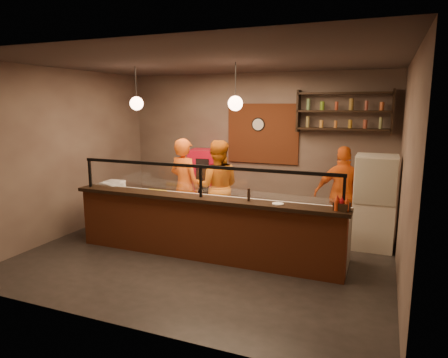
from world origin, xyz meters
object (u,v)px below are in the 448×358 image
at_px(fridge, 374,202).
at_px(wall_clock, 258,124).
at_px(pizza_dough, 186,199).
at_px(cook_left, 184,186).
at_px(condiment_caddy, 342,207).
at_px(cook_right, 343,194).
at_px(cook_mid, 217,187).
at_px(red_cooler, 205,183).
at_px(pepper_mill, 249,195).

bearing_deg(fridge, wall_clock, 156.19).
bearing_deg(pizza_dough, cook_left, 119.59).
height_order(fridge, condiment_caddy, fridge).
height_order(cook_right, pizza_dough, cook_right).
bearing_deg(cook_mid, fridge, 165.19).
relative_size(cook_left, fridge, 1.13).
bearing_deg(pizza_dough, red_cooler, 105.94).
distance_m(fridge, pepper_mill, 2.44).
distance_m(wall_clock, condiment_caddy, 3.61).
height_order(wall_clock, pepper_mill, wall_clock).
bearing_deg(pepper_mill, cook_mid, 129.00).
relative_size(cook_right, pepper_mill, 9.00).
relative_size(wall_clock, red_cooler, 0.20).
xyz_separation_m(cook_right, pizza_dough, (-2.51, -1.44, 0.01)).
xyz_separation_m(fridge, condiment_caddy, (-0.40, -1.66, 0.28)).
bearing_deg(cook_left, fridge, -158.37).
relative_size(pizza_dough, pepper_mill, 2.34).
bearing_deg(pizza_dough, cook_mid, 82.09).
relative_size(cook_left, cook_mid, 1.02).
distance_m(cook_left, cook_mid, 0.66).
bearing_deg(cook_mid, condiment_caddy, 131.04).
xyz_separation_m(fridge, pepper_mill, (-1.80, -1.62, 0.32)).
xyz_separation_m(cook_mid, red_cooler, (-0.74, 1.04, -0.16)).
distance_m(cook_mid, condiment_caddy, 2.89).
bearing_deg(condiment_caddy, cook_right, 94.72).
relative_size(fridge, red_cooler, 1.09).
relative_size(red_cooler, pizza_dough, 3.29).
bearing_deg(wall_clock, pizza_dough, -103.18).
distance_m(cook_left, cook_right, 3.05).
bearing_deg(fridge, condiment_caddy, -103.48).
relative_size(cook_right, condiment_caddy, 8.77).
distance_m(wall_clock, cook_left, 2.19).
bearing_deg(red_cooler, pepper_mill, -61.40).
bearing_deg(fridge, pizza_dough, -157.22).
bearing_deg(cook_left, cook_mid, -148.72).
height_order(cook_left, cook_mid, cook_left).
distance_m(pizza_dough, condiment_caddy, 2.69).
distance_m(fridge, condiment_caddy, 1.73).
height_order(cook_left, condiment_caddy, cook_left).
height_order(wall_clock, fridge, wall_clock).
bearing_deg(cook_left, wall_clock, -109.47).
bearing_deg(fridge, cook_left, -173.06).
bearing_deg(pepper_mill, fridge, 41.97).
relative_size(wall_clock, pepper_mill, 1.51).
relative_size(cook_left, pepper_mill, 9.48).
distance_m(cook_mid, pizza_dough, 1.05).
xyz_separation_m(cook_left, cook_mid, (0.63, 0.19, -0.02)).
bearing_deg(cook_right, fridge, 153.31).
bearing_deg(wall_clock, condiment_caddy, -52.80).
height_order(cook_left, fridge, cook_left).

